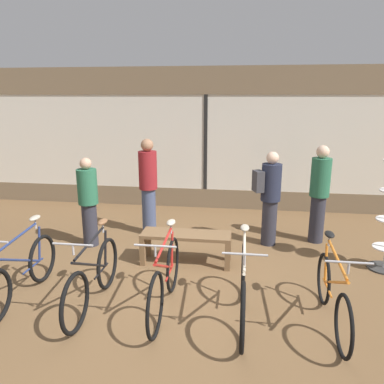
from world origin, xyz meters
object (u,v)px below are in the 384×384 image
(bicycle_center, at_px, (165,279))
(bicycle_right, at_px, (243,288))
(bicycle_far_left, at_px, (21,273))
(customer_mid_floor, at_px, (148,185))
(customer_near_bench, at_px, (88,201))
(bicycle_left, at_px, (93,278))
(display_bench, at_px, (186,239))
(customer_by_window, at_px, (270,196))
(customer_near_rack, at_px, (319,192))
(bicycle_far_right, at_px, (333,295))

(bicycle_center, distance_m, bicycle_right, 0.95)
(bicycle_far_left, xyz_separation_m, customer_mid_floor, (1.04, 2.57, 0.59))
(customer_mid_floor, xyz_separation_m, customer_near_bench, (-0.89, -0.71, -0.15))
(bicycle_far_left, relative_size, bicycle_right, 0.99)
(bicycle_left, bearing_deg, bicycle_right, -1.04)
(bicycle_left, relative_size, customer_mid_floor, 0.94)
(display_bench, bearing_deg, bicycle_left, -124.20)
(bicycle_center, xyz_separation_m, customer_by_window, (1.37, 2.32, 0.49))
(bicycle_center, relative_size, customer_near_rack, 1.00)
(customer_near_bench, bearing_deg, customer_mid_floor, 38.58)
(bicycle_left, bearing_deg, bicycle_far_left, 178.90)
(bicycle_center, distance_m, bicycle_far_right, 1.96)
(bicycle_left, xyz_separation_m, display_bench, (0.95, 1.40, 0.02))
(bicycle_center, relative_size, bicycle_right, 0.99)
(customer_near_rack, bearing_deg, bicycle_center, -131.17)
(bicycle_left, relative_size, bicycle_right, 0.97)
(bicycle_center, xyz_separation_m, display_bench, (0.05, 1.36, -0.01))
(bicycle_left, relative_size, customer_near_rack, 0.98)
(customer_near_rack, relative_size, customer_by_window, 1.05)
(bicycle_far_right, xyz_separation_m, customer_mid_floor, (-2.81, 2.59, 0.59))
(display_bench, distance_m, customer_near_bench, 1.90)
(bicycle_far_left, xyz_separation_m, bicycle_left, (0.98, -0.02, 0.01))
(bicycle_right, bearing_deg, bicycle_far_left, 178.94)
(bicycle_right, distance_m, display_bench, 1.69)
(bicycle_right, bearing_deg, customer_near_rack, 63.79)
(bicycle_far_right, bearing_deg, bicycle_left, -179.94)
(bicycle_right, bearing_deg, bicycle_far_right, 2.08)
(customer_by_window, bearing_deg, customer_mid_floor, 173.96)
(bicycle_right, height_order, customer_near_rack, customer_near_rack)
(bicycle_far_right, height_order, customer_mid_floor, customer_mid_floor)
(bicycle_far_left, height_order, display_bench, bicycle_far_left)
(bicycle_far_left, height_order, bicycle_right, bicycle_right)
(bicycle_center, distance_m, customer_by_window, 2.73)
(bicycle_right, xyz_separation_m, customer_near_rack, (1.30, 2.64, 0.52))
(customer_by_window, height_order, customer_mid_floor, customer_mid_floor)
(customer_near_rack, bearing_deg, bicycle_far_right, -96.21)
(bicycle_far_right, bearing_deg, customer_near_rack, 83.79)
(bicycle_far_right, distance_m, customer_near_rack, 2.68)
(display_bench, xyz_separation_m, customer_near_bench, (-1.79, 0.48, 0.41))
(bicycle_right, bearing_deg, customer_by_window, 79.97)
(customer_near_bench, bearing_deg, bicycle_far_right, -26.99)
(bicycle_far_left, relative_size, customer_mid_floor, 0.96)
(bicycle_center, height_order, customer_near_rack, customer_near_rack)
(bicycle_left, height_order, display_bench, bicycle_left)
(customer_near_bench, bearing_deg, bicycle_far_left, -94.55)
(bicycle_left, relative_size, customer_near_bench, 1.09)
(bicycle_left, height_order, bicycle_right, bicycle_right)
(bicycle_far_right, xyz_separation_m, customer_by_window, (-0.59, 2.36, 0.52))
(bicycle_far_right, relative_size, customer_near_bench, 1.06)
(bicycle_center, xyz_separation_m, customer_near_rack, (2.24, 2.56, 0.52))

